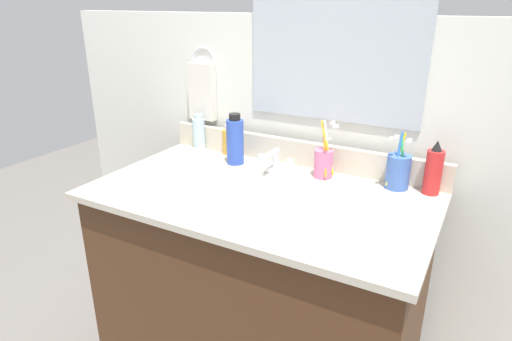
{
  "coord_description": "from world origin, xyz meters",
  "views": [
    {
      "loc": [
        0.59,
        -1.1,
        1.34
      ],
      "look_at": [
        -0.01,
        0.0,
        0.86
      ],
      "focal_mm": 30.99,
      "sensor_mm": 36.0,
      "label": 1
    }
  ],
  "objects_px": {
    "bottle_gel_clear": "(199,133)",
    "soap_bar": "(188,151)",
    "bottle_oil_amber": "(228,141)",
    "cup_pink": "(324,162)",
    "bottle_spray_red": "(434,170)",
    "hand_towel": "(202,92)",
    "cup_blue_plastic": "(398,171)",
    "faucet": "(275,163)",
    "bottle_shampoo_blue": "(235,141)"
  },
  "relations": [
    {
      "from": "bottle_spray_red",
      "to": "cup_blue_plastic",
      "type": "xyz_separation_m",
      "value": [
        -0.1,
        -0.01,
        -0.02
      ]
    },
    {
      "from": "faucet",
      "to": "bottle_oil_amber",
      "type": "distance_m",
      "value": 0.26
    },
    {
      "from": "bottle_gel_clear",
      "to": "soap_bar",
      "type": "height_order",
      "value": "bottle_gel_clear"
    },
    {
      "from": "cup_blue_plastic",
      "to": "hand_towel",
      "type": "bearing_deg",
      "value": 175.18
    },
    {
      "from": "hand_towel",
      "to": "bottle_oil_amber",
      "type": "xyz_separation_m",
      "value": [
        0.14,
        -0.04,
        -0.17
      ]
    },
    {
      "from": "hand_towel",
      "to": "bottle_shampoo_blue",
      "type": "bearing_deg",
      "value": -28.44
    },
    {
      "from": "bottle_spray_red",
      "to": "bottle_oil_amber",
      "type": "distance_m",
      "value": 0.75
    },
    {
      "from": "bottle_spray_red",
      "to": "bottle_gel_clear",
      "type": "bearing_deg",
      "value": 179.52
    },
    {
      "from": "bottle_oil_amber",
      "to": "cup_pink",
      "type": "relative_size",
      "value": 0.59
    },
    {
      "from": "faucet",
      "to": "cup_blue_plastic",
      "type": "bearing_deg",
      "value": 7.81
    },
    {
      "from": "hand_towel",
      "to": "bottle_spray_red",
      "type": "height_order",
      "value": "hand_towel"
    },
    {
      "from": "bottle_shampoo_blue",
      "to": "cup_pink",
      "type": "bearing_deg",
      "value": 4.97
    },
    {
      "from": "cup_blue_plastic",
      "to": "bottle_shampoo_blue",
      "type": "bearing_deg",
      "value": -174.52
    },
    {
      "from": "bottle_oil_amber",
      "to": "faucet",
      "type": "bearing_deg",
      "value": -18.41
    },
    {
      "from": "bottle_spray_red",
      "to": "bottle_oil_amber",
      "type": "xyz_separation_m",
      "value": [
        -0.75,
        0.02,
        -0.03
      ]
    },
    {
      "from": "cup_pink",
      "to": "faucet",
      "type": "bearing_deg",
      "value": -169.9
    },
    {
      "from": "hand_towel",
      "to": "bottle_gel_clear",
      "type": "height_order",
      "value": "hand_towel"
    },
    {
      "from": "bottle_oil_amber",
      "to": "bottle_shampoo_blue",
      "type": "xyz_separation_m",
      "value": [
        0.08,
        -0.08,
        0.04
      ]
    },
    {
      "from": "bottle_spray_red",
      "to": "bottle_gel_clear",
      "type": "distance_m",
      "value": 0.87
    },
    {
      "from": "faucet",
      "to": "bottle_spray_red",
      "type": "distance_m",
      "value": 0.51
    },
    {
      "from": "bottle_gel_clear",
      "to": "cup_pink",
      "type": "relative_size",
      "value": 0.73
    },
    {
      "from": "bottle_oil_amber",
      "to": "bottle_spray_red",
      "type": "bearing_deg",
      "value": -1.34
    },
    {
      "from": "bottle_shampoo_blue",
      "to": "soap_bar",
      "type": "distance_m",
      "value": 0.22
    },
    {
      "from": "cup_blue_plastic",
      "to": "soap_bar",
      "type": "xyz_separation_m",
      "value": [
        -0.77,
        -0.06,
        -0.05
      ]
    },
    {
      "from": "bottle_shampoo_blue",
      "to": "bottle_gel_clear",
      "type": "xyz_separation_m",
      "value": [
        -0.21,
        0.07,
        -0.02
      ]
    },
    {
      "from": "bottle_gel_clear",
      "to": "cup_pink",
      "type": "bearing_deg",
      "value": -4.35
    },
    {
      "from": "bottle_oil_amber",
      "to": "bottle_shampoo_blue",
      "type": "relative_size",
      "value": 0.62
    },
    {
      "from": "hand_towel",
      "to": "soap_bar",
      "type": "relative_size",
      "value": 3.44
    },
    {
      "from": "soap_bar",
      "to": "bottle_spray_red",
      "type": "bearing_deg",
      "value": 4.26
    },
    {
      "from": "faucet",
      "to": "cup_blue_plastic",
      "type": "relative_size",
      "value": 0.87
    },
    {
      "from": "faucet",
      "to": "soap_bar",
      "type": "height_order",
      "value": "faucet"
    },
    {
      "from": "bottle_spray_red",
      "to": "cup_pink",
      "type": "relative_size",
      "value": 0.87
    },
    {
      "from": "bottle_oil_amber",
      "to": "bottle_gel_clear",
      "type": "height_order",
      "value": "bottle_gel_clear"
    },
    {
      "from": "hand_towel",
      "to": "bottle_spray_red",
      "type": "relative_size",
      "value": 1.3
    },
    {
      "from": "bottle_gel_clear",
      "to": "cup_pink",
      "type": "xyz_separation_m",
      "value": [
        0.54,
        -0.04,
        -0.01
      ]
    },
    {
      "from": "faucet",
      "to": "bottle_spray_red",
      "type": "bearing_deg",
      "value": 7.13
    },
    {
      "from": "hand_towel",
      "to": "bottle_spray_red",
      "type": "bearing_deg",
      "value": -3.77
    },
    {
      "from": "hand_towel",
      "to": "faucet",
      "type": "relative_size",
      "value": 1.38
    },
    {
      "from": "hand_towel",
      "to": "bottle_shampoo_blue",
      "type": "height_order",
      "value": "hand_towel"
    },
    {
      "from": "faucet",
      "to": "soap_bar",
      "type": "relative_size",
      "value": 2.5
    },
    {
      "from": "cup_blue_plastic",
      "to": "cup_pink",
      "type": "xyz_separation_m",
      "value": [
        -0.24,
        -0.03,
        -0.0
      ]
    },
    {
      "from": "cup_blue_plastic",
      "to": "soap_bar",
      "type": "relative_size",
      "value": 2.87
    },
    {
      "from": "faucet",
      "to": "soap_bar",
      "type": "bearing_deg",
      "value": -179.68
    },
    {
      "from": "cup_blue_plastic",
      "to": "soap_bar",
      "type": "height_order",
      "value": "cup_blue_plastic"
    },
    {
      "from": "hand_towel",
      "to": "cup_pink",
      "type": "bearing_deg",
      "value": -9.5
    },
    {
      "from": "hand_towel",
      "to": "bottle_spray_red",
      "type": "distance_m",
      "value": 0.9
    },
    {
      "from": "cup_pink",
      "to": "bottle_spray_red",
      "type": "bearing_deg",
      "value": 5.65
    },
    {
      "from": "soap_bar",
      "to": "bottle_gel_clear",
      "type": "bearing_deg",
      "value": 89.87
    },
    {
      "from": "bottle_oil_amber",
      "to": "cup_blue_plastic",
      "type": "distance_m",
      "value": 0.64
    },
    {
      "from": "soap_bar",
      "to": "cup_blue_plastic",
      "type": "bearing_deg",
      "value": 4.24
    }
  ]
}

